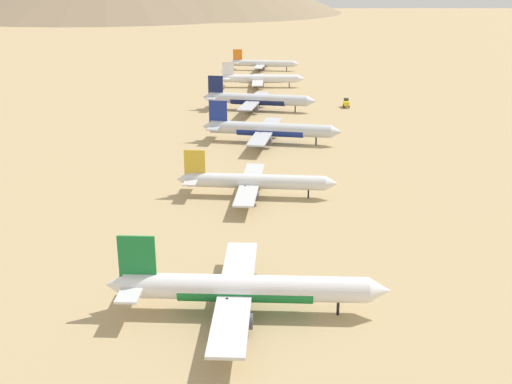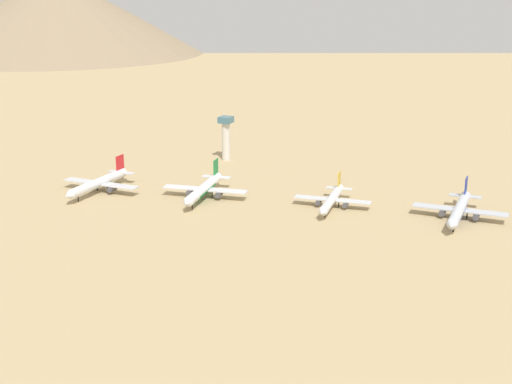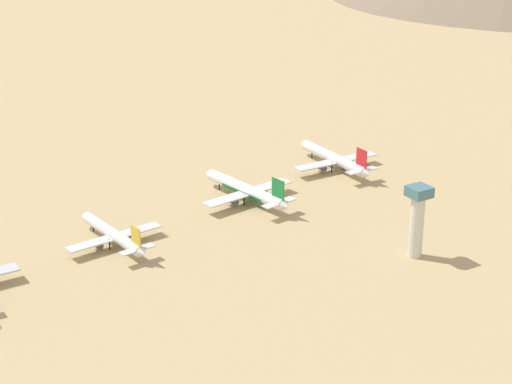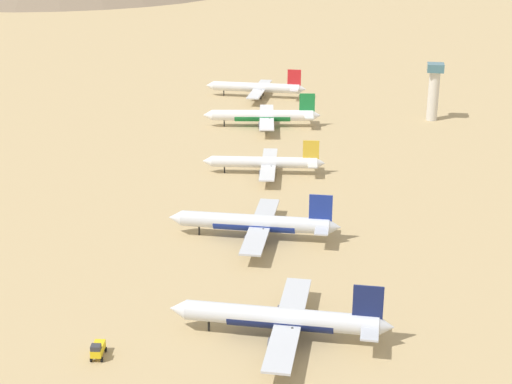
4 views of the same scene
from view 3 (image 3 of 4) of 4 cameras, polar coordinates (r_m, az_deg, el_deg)
The scene contains 4 objects.
parked_jet_0 at distance 369.26m, azimuth 5.36°, elevation 2.26°, with size 50.91×41.22×14.73m.
parked_jet_1 at distance 332.62m, azimuth -0.69°, elevation 0.14°, with size 51.36×42.00×14.85m.
parked_jet_2 at distance 299.21m, azimuth -9.69°, elevation -2.85°, with size 44.50×36.29×12.83m.
control_tower at distance 288.24m, azimuth 10.90°, elevation -1.71°, with size 7.20×7.20×25.62m.
Camera 3 is at (-247.32, 42.00, 126.42)m, focal length 58.88 mm.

